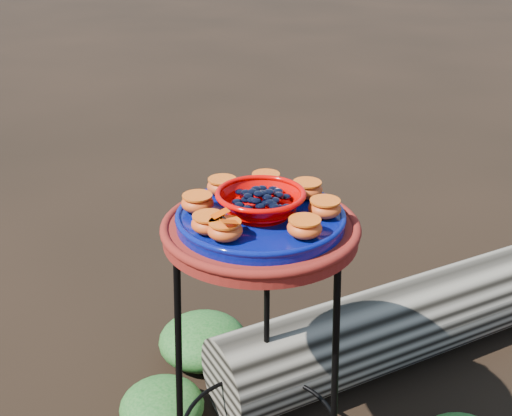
# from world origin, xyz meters

# --- Properties ---
(plant_stand) EXTENTS (0.44, 0.44, 0.70)m
(plant_stand) POSITION_xyz_m (0.00, 0.00, 0.35)
(plant_stand) COLOR black
(plant_stand) RESTS_ON ground
(terracotta_saucer) EXTENTS (0.43, 0.43, 0.03)m
(terracotta_saucer) POSITION_xyz_m (0.00, 0.00, 0.72)
(terracotta_saucer) COLOR #5A1710
(terracotta_saucer) RESTS_ON plant_stand
(cobalt_plate) EXTENTS (0.37, 0.37, 0.02)m
(cobalt_plate) POSITION_xyz_m (0.00, 0.00, 0.75)
(cobalt_plate) COLOR #000247
(cobalt_plate) RESTS_ON terracotta_saucer
(red_bowl) EXTENTS (0.18, 0.18, 0.05)m
(red_bowl) POSITION_xyz_m (0.00, 0.00, 0.79)
(red_bowl) COLOR #D30300
(red_bowl) RESTS_ON cobalt_plate
(glass_gems) EXTENTS (0.14, 0.14, 0.02)m
(glass_gems) POSITION_xyz_m (0.00, 0.00, 0.82)
(glass_gems) COLOR black
(glass_gems) RESTS_ON red_bowl
(orange_half_0) EXTENTS (0.07, 0.07, 0.04)m
(orange_half_0) POSITION_xyz_m (-0.06, -0.12, 0.78)
(orange_half_0) COLOR #D25314
(orange_half_0) RESTS_ON cobalt_plate
(orange_half_1) EXTENTS (0.07, 0.07, 0.04)m
(orange_half_1) POSITION_xyz_m (0.10, -0.10, 0.78)
(orange_half_1) COLOR #D25314
(orange_half_1) RESTS_ON cobalt_plate
(orange_half_2) EXTENTS (0.07, 0.07, 0.04)m
(orange_half_2) POSITION_xyz_m (0.14, -0.00, 0.78)
(orange_half_2) COLOR #D25314
(orange_half_2) RESTS_ON cobalt_plate
(orange_half_3) EXTENTS (0.07, 0.07, 0.04)m
(orange_half_3) POSITION_xyz_m (0.10, 0.10, 0.78)
(orange_half_3) COLOR #D25314
(orange_half_3) RESTS_ON cobalt_plate
(orange_half_4) EXTENTS (0.07, 0.07, 0.04)m
(orange_half_4) POSITION_xyz_m (0.00, 0.14, 0.78)
(orange_half_4) COLOR #D25314
(orange_half_4) RESTS_ON cobalt_plate
(orange_half_5) EXTENTS (0.07, 0.07, 0.04)m
(orange_half_5) POSITION_xyz_m (-0.10, 0.10, 0.78)
(orange_half_5) COLOR #D25314
(orange_half_5) RESTS_ON cobalt_plate
(orange_half_6) EXTENTS (0.07, 0.07, 0.04)m
(orange_half_6) POSITION_xyz_m (-0.14, 0.00, 0.78)
(orange_half_6) COLOR #D25314
(orange_half_6) RESTS_ON cobalt_plate
(orange_half_7) EXTENTS (0.07, 0.07, 0.04)m
(orange_half_7) POSITION_xyz_m (-0.10, -0.10, 0.78)
(orange_half_7) COLOR #D25314
(orange_half_7) RESTS_ON cobalt_plate
(butterfly) EXTENTS (0.09, 0.08, 0.01)m
(butterfly) POSITION_xyz_m (-0.06, -0.12, 0.81)
(butterfly) COLOR #CE3800
(butterfly) RESTS_ON orange_half_0
(driftwood_log) EXTENTS (1.42, 1.11, 0.27)m
(driftwood_log) POSITION_xyz_m (0.48, 0.56, 0.14)
(driftwood_log) COLOR black
(driftwood_log) RESTS_ON ground
(foliage_left) EXTENTS (0.25, 0.25, 0.12)m
(foliage_left) POSITION_xyz_m (-0.30, 0.15, 0.06)
(foliage_left) COLOR #0D4012
(foliage_left) RESTS_ON ground
(foliage_back) EXTENTS (0.29, 0.29, 0.15)m
(foliage_back) POSITION_xyz_m (-0.23, 0.46, 0.07)
(foliage_back) COLOR #0D4012
(foliage_back) RESTS_ON ground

